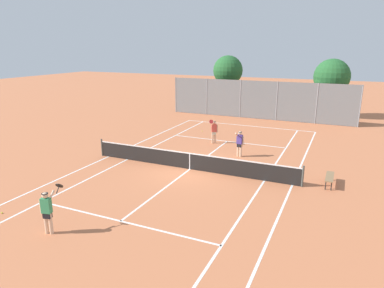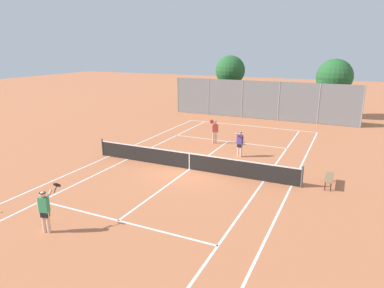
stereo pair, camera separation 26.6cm
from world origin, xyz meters
name	(u,v)px [view 1 (the left image)]	position (x,y,z in m)	size (l,w,h in m)	color
ground_plane	(190,169)	(0.00, 0.00, 0.00)	(120.00, 120.00, 0.00)	#C67047
court_line_markings	(190,169)	(0.00, 0.00, 0.00)	(11.10, 23.90, 0.01)	white
tennis_net	(190,161)	(0.00, 0.00, 0.51)	(12.00, 0.10, 1.07)	#474C47
player_near_side	(47,210)	(-1.81, -8.18, 0.93)	(0.54, 0.84, 1.77)	beige
player_far_left	(214,130)	(-0.69, 5.52, 0.93)	(0.43, 0.90, 1.77)	#D8A884
player_far_right	(240,142)	(1.81, 3.33, 0.91)	(0.47, 0.47, 1.60)	beige
loose_tennis_ball_0	(2,213)	(-4.75, -7.86, 0.03)	(0.07, 0.07, 0.07)	#D1DB33
loose_tennis_ball_1	(202,131)	(-2.77, 8.40, 0.03)	(0.07, 0.07, 0.07)	#D1DB33
loose_tennis_ball_2	(133,154)	(-4.30, 0.92, 0.03)	(0.07, 0.07, 0.07)	#D1DB33
courtside_bench	(330,177)	(7.12, 0.76, 0.41)	(0.36, 1.50, 0.47)	olive
back_fence	(258,100)	(0.00, 15.19, 1.77)	(17.23, 0.08, 3.55)	gray
tree_behind_left	(227,71)	(-4.12, 18.26, 4.09)	(3.04, 3.04, 5.69)	brown
tree_behind_right	(331,78)	(5.88, 18.58, 3.72)	(3.29, 3.29, 5.48)	brown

